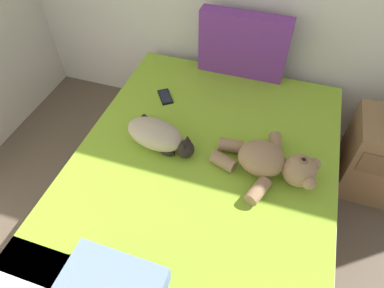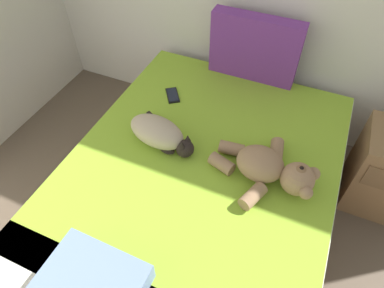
# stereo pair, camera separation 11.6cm
# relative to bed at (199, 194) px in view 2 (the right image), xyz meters

# --- Properties ---
(bed) EXTENTS (1.46, 1.91, 0.51)m
(bed) POSITION_rel_bed_xyz_m (0.00, 0.00, 0.00)
(bed) COLOR olive
(bed) RESTS_ON ground_plane
(patterned_cushion) EXTENTS (0.58, 0.11, 0.43)m
(patterned_cushion) POSITION_rel_bed_xyz_m (0.01, 0.89, 0.47)
(patterned_cushion) COLOR #72338C
(patterned_cushion) RESTS_ON bed
(cat) EXTENTS (0.42, 0.30, 0.15)m
(cat) POSITION_rel_bed_xyz_m (-0.28, 0.08, 0.33)
(cat) COLOR tan
(cat) RESTS_ON bed
(teddy_bear) EXTENTS (0.56, 0.49, 0.18)m
(teddy_bear) POSITION_rel_bed_xyz_m (0.35, 0.08, 0.33)
(teddy_bear) COLOR #937051
(teddy_bear) RESTS_ON bed
(cell_phone) EXTENTS (0.14, 0.16, 0.01)m
(cell_phone) POSITION_rel_bed_xyz_m (-0.39, 0.47, 0.26)
(cell_phone) COLOR black
(cell_phone) RESTS_ON bed
(throw_pillow) EXTENTS (0.40, 0.29, 0.11)m
(throw_pillow) POSITION_rel_bed_xyz_m (-0.15, -0.74, 0.31)
(throw_pillow) COLOR #728CB7
(throw_pillow) RESTS_ON bed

